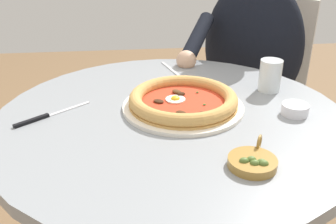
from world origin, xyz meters
name	(u,v)px	position (x,y,z in m)	size (l,w,h in m)	color
dining_table	(172,160)	(0.00, 0.00, 0.57)	(0.92, 0.92, 0.71)	gray
pizza_on_plate	(183,101)	(-0.03, -0.03, 0.73)	(0.32, 0.32, 0.05)	white
water_glass	(270,78)	(-0.31, -0.13, 0.75)	(0.06, 0.06, 0.09)	silver
steak_knife	(42,117)	(0.33, -0.01, 0.72)	(0.18, 0.14, 0.01)	silver
ramekin_capers	(295,109)	(-0.32, 0.04, 0.73)	(0.07, 0.07, 0.03)	white
olive_pan	(253,162)	(-0.13, 0.26, 0.72)	(0.10, 0.12, 0.04)	olive
fork_utensil	(172,70)	(-0.04, -0.33, 0.71)	(0.06, 0.18, 0.00)	#BCBCC1
diner_person	(247,90)	(-0.38, -0.55, 0.54)	(0.56, 0.43, 1.18)	#282833
cafe_chair_diner	(258,82)	(-0.47, -0.67, 0.52)	(0.59, 0.59, 0.88)	beige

